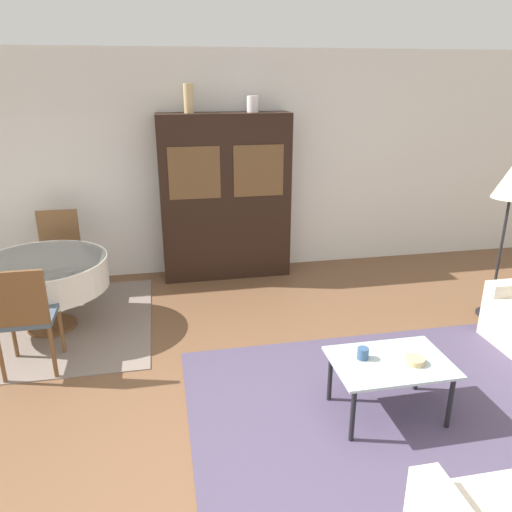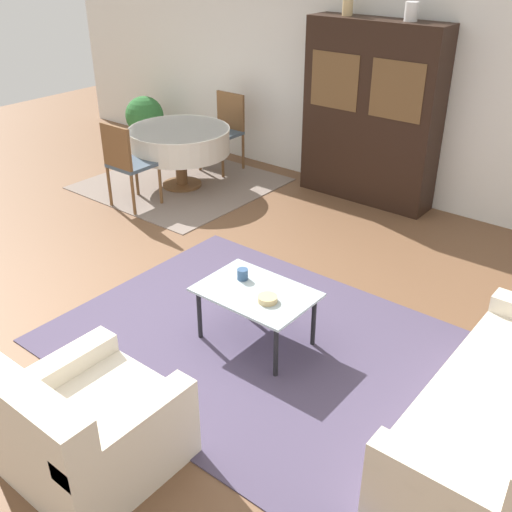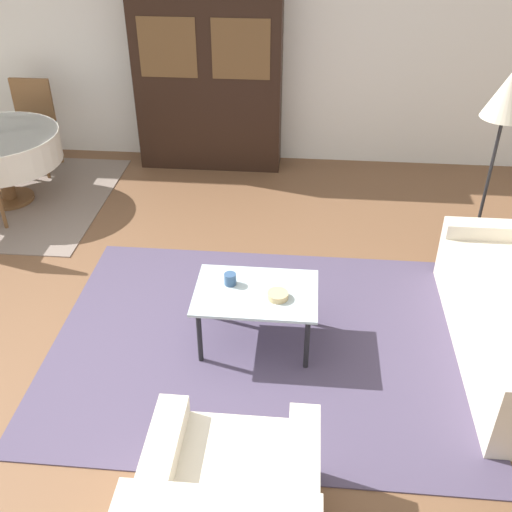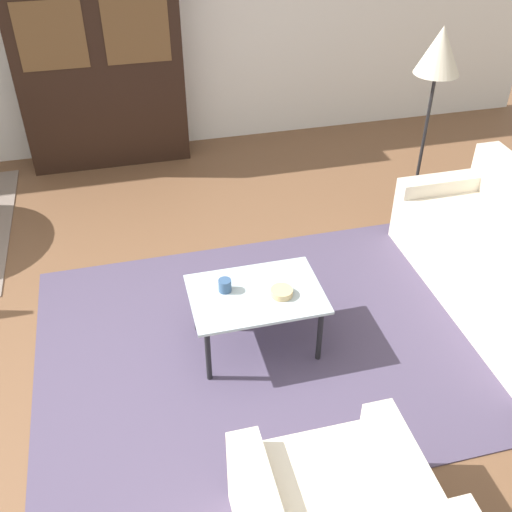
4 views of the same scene
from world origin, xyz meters
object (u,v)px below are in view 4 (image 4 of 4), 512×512
(coffee_table, at_px, (256,299))
(display_cabinet, at_px, (99,64))
(couch, at_px, (509,265))
(bowl, at_px, (282,292))
(floor_lamp, at_px, (438,59))
(cup, at_px, (225,285))

(coffee_table, distance_m, display_cabinet, 3.17)
(couch, relative_size, display_cabinet, 0.95)
(display_cabinet, relative_size, bowl, 13.89)
(coffee_table, relative_size, bowl, 5.93)
(coffee_table, relative_size, floor_lamp, 0.52)
(couch, xyz_separation_m, floor_lamp, (-0.10, 1.29, 1.09))
(display_cabinet, bearing_deg, floor_lamp, -33.09)
(coffee_table, relative_size, display_cabinet, 0.43)
(bowl, bearing_deg, cup, 159.14)
(display_cabinet, xyz_separation_m, floor_lamp, (2.59, -1.68, 0.38))
(display_cabinet, distance_m, bowl, 3.26)
(display_cabinet, xyz_separation_m, cup, (0.60, -2.95, -0.50))
(cup, bearing_deg, bowl, -20.86)
(cup, xyz_separation_m, bowl, (0.34, -0.13, -0.02))
(cup, bearing_deg, floor_lamp, 32.36)
(coffee_table, bearing_deg, floor_lamp, 36.45)
(couch, relative_size, coffee_table, 2.23)
(couch, bearing_deg, floor_lamp, 4.36)
(coffee_table, xyz_separation_m, cup, (-0.19, 0.07, 0.09))
(floor_lamp, bearing_deg, couch, -85.64)
(display_cabinet, height_order, floor_lamp, display_cabinet)
(couch, xyz_separation_m, bowl, (-1.75, -0.10, 0.19))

